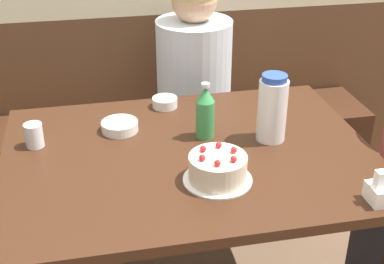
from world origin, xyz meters
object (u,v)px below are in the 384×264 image
(water_pitcher, at_px, (272,108))
(glass_water_tall, at_px, (34,135))
(soju_bottle, at_px, (205,112))
(bench_seat, at_px, (158,160))
(person_grey_tee, at_px, (194,105))
(bowl_rice_small, at_px, (165,102))
(birthday_cake, at_px, (218,169))
(bowl_soup_white, at_px, (120,126))

(water_pitcher, bearing_deg, glass_water_tall, 171.97)
(soju_bottle, height_order, glass_water_tall, soju_bottle)
(bench_seat, bearing_deg, person_grey_tee, -31.40)
(water_pitcher, bearing_deg, bench_seat, 110.88)
(glass_water_tall, bearing_deg, bowl_rice_small, 24.45)
(birthday_cake, height_order, soju_bottle, soju_bottle)
(birthday_cake, relative_size, water_pitcher, 0.89)
(bench_seat, height_order, glass_water_tall, glass_water_tall)
(soju_bottle, height_order, bowl_rice_small, soju_bottle)
(person_grey_tee, bearing_deg, birthday_cake, -7.37)
(birthday_cake, relative_size, bowl_soup_white, 1.62)
(birthday_cake, xyz_separation_m, glass_water_tall, (-0.57, 0.34, -0.00))
(person_grey_tee, bearing_deg, water_pitcher, 10.83)
(bench_seat, bearing_deg, bowl_soup_white, -109.17)
(soju_bottle, bearing_deg, water_pitcher, -16.02)
(bench_seat, distance_m, glass_water_tall, 1.02)
(water_pitcher, height_order, person_grey_tee, person_grey_tee)
(soju_bottle, bearing_deg, bowl_rice_small, 110.17)
(bench_seat, relative_size, bowl_soup_white, 16.26)
(birthday_cake, relative_size, bowl_rice_small, 2.17)
(bowl_rice_small, distance_m, person_grey_tee, 0.44)
(bowl_soup_white, height_order, person_grey_tee, person_grey_tee)
(bowl_rice_small, height_order, person_grey_tee, person_grey_tee)
(soju_bottle, relative_size, glass_water_tall, 2.43)
(water_pitcher, height_order, soju_bottle, water_pitcher)
(glass_water_tall, bearing_deg, bench_seat, 52.80)
(birthday_cake, distance_m, soju_bottle, 0.30)
(water_pitcher, bearing_deg, bowl_soup_white, 161.79)
(birthday_cake, relative_size, soju_bottle, 1.05)
(bowl_soup_white, distance_m, person_grey_tee, 0.67)
(water_pitcher, height_order, bowl_rice_small, water_pitcher)
(bowl_rice_small, xyz_separation_m, person_grey_tee, (0.19, 0.35, -0.19))
(bowl_soup_white, relative_size, bowl_rice_small, 1.34)
(bowl_rice_small, bearing_deg, bench_seat, 87.18)
(bench_seat, height_order, birthday_cake, birthday_cake)
(bench_seat, distance_m, water_pitcher, 1.06)
(glass_water_tall, height_order, person_grey_tee, person_grey_tee)
(glass_water_tall, bearing_deg, person_grey_tee, 39.93)
(birthday_cake, bearing_deg, water_pitcher, 42.00)
(soju_bottle, distance_m, bowl_rice_small, 0.30)
(soju_bottle, relative_size, bowl_rice_small, 2.07)
(bowl_soup_white, bearing_deg, person_grey_tee, 53.24)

